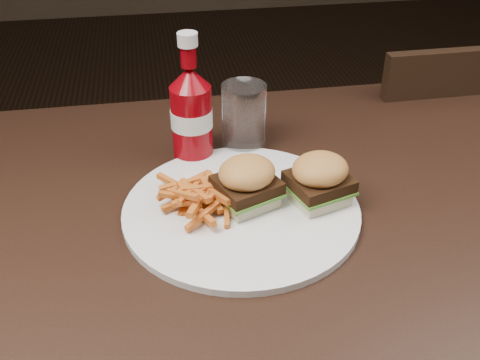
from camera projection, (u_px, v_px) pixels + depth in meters
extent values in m
cube|color=black|center=(264.00, 221.00, 0.83)|extent=(1.20, 0.80, 0.04)
cube|color=black|center=(405.00, 177.00, 1.47)|extent=(0.39, 0.39, 0.04)
cylinder|color=white|center=(241.00, 210.00, 0.81)|extent=(0.34, 0.34, 0.01)
cube|color=beige|center=(247.00, 198.00, 0.80)|extent=(0.09, 0.09, 0.02)
cube|color=beige|center=(318.00, 194.00, 0.81)|extent=(0.09, 0.09, 0.02)
cylinder|color=maroon|center=(192.00, 125.00, 0.91)|extent=(0.08, 0.08, 0.13)
cylinder|color=white|center=(244.00, 118.00, 0.94)|extent=(0.08, 0.08, 0.12)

